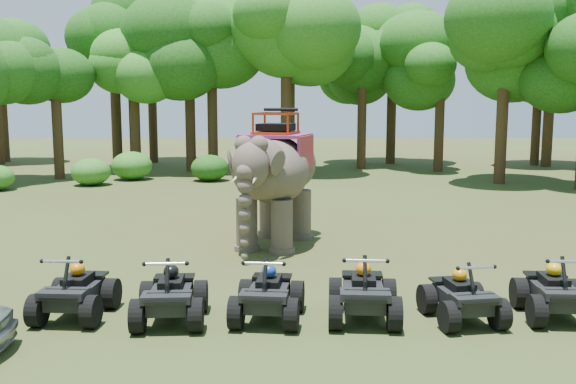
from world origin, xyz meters
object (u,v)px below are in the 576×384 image
at_px(atv_3, 364,285).
at_px(elephant, 275,178).
at_px(atv_2, 268,287).
at_px(atv_4, 462,290).
at_px(atv_1, 170,288).
at_px(atv_0, 75,285).
at_px(atv_5, 556,285).

bearing_deg(atv_3, elephant, 109.57).
relative_size(atv_2, atv_3, 0.96).
relative_size(atv_2, atv_4, 1.05).
bearing_deg(elephant, atv_4, -44.02).
bearing_deg(atv_2, elephant, 95.97).
height_order(elephant, atv_1, elephant).
height_order(atv_0, atv_4, atv_0).
height_order(atv_1, atv_3, atv_3).
distance_m(atv_2, atv_4, 3.51).
height_order(atv_1, atv_2, atv_1).
height_order(atv_1, atv_5, atv_1).
height_order(elephant, atv_0, elephant).
bearing_deg(atv_0, elephant, 63.28).
bearing_deg(atv_3, atv_2, -175.72).
distance_m(atv_0, atv_4, 7.07).
relative_size(elephant, atv_3, 2.57).
xyz_separation_m(atv_0, atv_1, (1.80, -0.25, 0.01)).
bearing_deg(atv_5, atv_2, -175.02).
bearing_deg(atv_2, atv_4, 4.66).
bearing_deg(atv_3, atv_4, 0.89).
distance_m(atv_0, atv_3, 5.29).
xyz_separation_m(elephant, atv_1, (-1.79, -6.30, -1.24)).
xyz_separation_m(elephant, atv_5, (5.23, -6.14, -1.25)).
xyz_separation_m(atv_1, atv_4, (5.26, -0.01, -0.04)).
xyz_separation_m(atv_0, atv_2, (3.55, -0.16, 0.00)).
relative_size(atv_0, atv_2, 1.00).
xyz_separation_m(atv_3, atv_5, (3.53, 0.07, -0.02)).
bearing_deg(atv_4, atv_5, -3.48).
bearing_deg(atv_1, atv_0, 168.95).
xyz_separation_m(atv_2, atv_3, (1.74, 0.00, 0.03)).
distance_m(atv_0, atv_2, 3.56).
height_order(atv_1, atv_4, atv_1).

